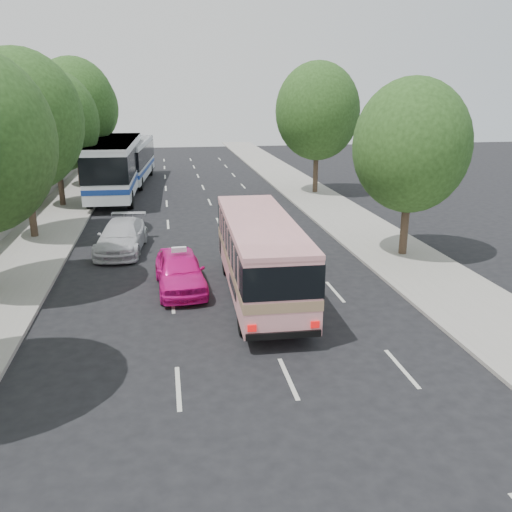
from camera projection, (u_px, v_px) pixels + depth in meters
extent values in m
plane|color=black|center=(240.00, 347.00, 16.10)|extent=(120.00, 120.00, 0.00)
cube|color=#9E998E|center=(59.00, 212.00, 33.56)|extent=(4.00, 90.00, 0.15)
cube|color=#9E998E|center=(324.00, 203.00, 36.30)|extent=(4.00, 90.00, 0.12)
cube|color=#9E998E|center=(27.00, 200.00, 33.03)|extent=(0.30, 90.00, 1.50)
cylinder|color=#38281E|center=(31.00, 202.00, 27.34)|extent=(0.36, 0.36, 3.80)
ellipsoid|color=#203F16|center=(21.00, 121.00, 26.17)|extent=(6.00, 6.00, 6.90)
sphere|color=#203F16|center=(25.00, 95.00, 25.60)|extent=(3.90, 3.90, 3.90)
cylinder|color=#38281E|center=(60.00, 180.00, 34.94)|extent=(0.36, 0.36, 3.50)
ellipsoid|color=#203F16|center=(54.00, 122.00, 33.86)|extent=(5.52, 5.52, 6.35)
sphere|color=#203F16|center=(58.00, 104.00, 33.32)|extent=(3.59, 3.59, 3.59)
cylinder|color=#38281E|center=(79.00, 161.00, 42.42)|extent=(0.36, 0.36, 3.99)
ellipsoid|color=#203F16|center=(74.00, 106.00, 41.19)|extent=(6.30, 6.30, 7.24)
sphere|color=#203F16|center=(77.00, 88.00, 40.60)|extent=(4.09, 4.09, 4.09)
cylinder|color=#38281E|center=(89.00, 152.00, 49.97)|extent=(0.36, 0.36, 3.72)
ellipsoid|color=#203F16|center=(85.00, 108.00, 48.82)|extent=(5.88, 5.88, 6.76)
sphere|color=#203F16|center=(88.00, 95.00, 48.26)|extent=(3.82, 3.82, 3.82)
cylinder|color=#38281E|center=(405.00, 222.00, 24.56)|extent=(0.36, 0.36, 3.23)
ellipsoid|color=#203F16|center=(411.00, 146.00, 23.57)|extent=(5.10, 5.10, 5.87)
sphere|color=#203F16|center=(425.00, 122.00, 23.05)|extent=(3.32, 3.31, 3.31)
cylinder|color=#38281E|center=(316.00, 168.00, 39.61)|extent=(0.36, 0.36, 3.80)
ellipsoid|color=#203F16|center=(318.00, 111.00, 38.43)|extent=(6.00, 6.00, 6.90)
sphere|color=#203F16|center=(325.00, 94.00, 37.86)|extent=(3.90, 3.90, 3.90)
cube|color=pink|center=(260.00, 252.00, 19.58)|extent=(2.55, 9.24, 2.46)
cube|color=#9E7A59|center=(260.00, 260.00, 19.66)|extent=(2.59, 9.26, 0.32)
cube|color=black|center=(260.00, 241.00, 19.45)|extent=(2.60, 9.27, 1.01)
cube|color=pink|center=(260.00, 221.00, 19.24)|extent=(2.57, 9.26, 0.15)
cylinder|color=black|center=(226.00, 263.00, 22.41)|extent=(0.30, 0.96, 0.95)
cylinder|color=black|center=(274.00, 261.00, 22.68)|extent=(0.30, 0.96, 0.95)
cylinder|color=black|center=(243.00, 320.00, 16.85)|extent=(0.30, 0.96, 0.95)
cylinder|color=black|center=(306.00, 316.00, 17.12)|extent=(0.30, 0.96, 0.95)
imported|color=#EC1491|center=(180.00, 271.00, 20.61)|extent=(2.02, 4.50, 1.50)
imported|color=silver|center=(122.00, 236.00, 25.53)|extent=(2.50, 5.14, 1.44)
cube|color=white|center=(116.00, 164.00, 38.46)|extent=(3.22, 13.35, 3.37)
cube|color=black|center=(116.00, 158.00, 38.34)|extent=(3.27, 13.38, 1.66)
cube|color=navy|center=(117.00, 176.00, 38.71)|extent=(3.26, 13.37, 0.33)
cube|color=white|center=(114.00, 141.00, 37.99)|extent=(3.24, 13.37, 0.15)
cylinder|color=black|center=(107.00, 179.00, 42.77)|extent=(0.39, 1.23, 1.22)
cylinder|color=black|center=(139.00, 178.00, 43.10)|extent=(0.39, 1.23, 1.22)
cylinder|color=black|center=(90.00, 201.00, 34.39)|extent=(0.39, 1.23, 1.22)
cylinder|color=black|center=(130.00, 200.00, 34.73)|extent=(0.39, 1.23, 1.22)
cube|color=silver|center=(132.00, 158.00, 44.41)|extent=(3.35, 11.58, 2.90)
cube|color=black|center=(132.00, 154.00, 44.31)|extent=(3.40, 11.61, 1.43)
cube|color=navy|center=(133.00, 167.00, 44.63)|extent=(3.39, 11.60, 0.29)
cube|color=silver|center=(131.00, 141.00, 44.00)|extent=(3.37, 11.60, 0.13)
cylinder|color=black|center=(126.00, 170.00, 48.19)|extent=(0.39, 1.07, 1.05)
cylinder|color=black|center=(151.00, 170.00, 48.37)|extent=(0.39, 1.07, 1.05)
cylinder|color=black|center=(112.00, 184.00, 40.94)|extent=(0.39, 1.07, 1.05)
cylinder|color=black|center=(141.00, 184.00, 41.12)|extent=(0.39, 1.07, 1.05)
cube|color=silver|center=(179.00, 249.00, 20.37)|extent=(0.56, 0.21, 0.18)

